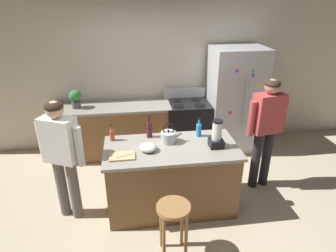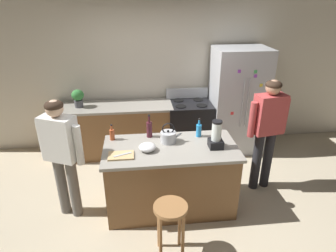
# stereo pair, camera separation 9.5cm
# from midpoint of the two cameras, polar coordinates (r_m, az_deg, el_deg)

# --- Properties ---
(ground_plane) EXTENTS (14.00, 14.00, 0.00)m
(ground_plane) POSITION_cam_midpoint_polar(r_m,az_deg,el_deg) (4.15, -0.09, -15.17)
(ground_plane) COLOR beige
(back_wall) EXTENTS (8.00, 0.10, 2.70)m
(back_wall) POSITION_cam_midpoint_polar(r_m,az_deg,el_deg) (5.28, -3.02, 10.36)
(back_wall) COLOR beige
(back_wall) RESTS_ON ground_plane
(kitchen_island) EXTENTS (1.67, 0.83, 0.91)m
(kitchen_island) POSITION_cam_midpoint_polar(r_m,az_deg,el_deg) (3.87, -0.09, -9.98)
(kitchen_island) COLOR brown
(kitchen_island) RESTS_ON ground_plane
(back_counter_run) EXTENTS (2.00, 0.64, 0.91)m
(back_counter_run) POSITION_cam_midpoint_polar(r_m,az_deg,el_deg) (5.21, -11.20, -0.83)
(back_counter_run) COLOR brown
(back_counter_run) RESTS_ON ground_plane
(refrigerator) EXTENTS (0.90, 0.73, 1.84)m
(refrigerator) POSITION_cam_midpoint_polar(r_m,az_deg,el_deg) (5.28, 12.45, 4.92)
(refrigerator) COLOR #B7BABF
(refrigerator) RESTS_ON ground_plane
(stove_range) EXTENTS (0.76, 0.65, 1.09)m
(stove_range) POSITION_cam_midpoint_polar(r_m,az_deg,el_deg) (5.25, 3.21, -0.00)
(stove_range) COLOR black
(stove_range) RESTS_ON ground_plane
(person_by_island_left) EXTENTS (0.58, 0.36, 1.58)m
(person_by_island_left) POSITION_cam_midpoint_polar(r_m,az_deg,el_deg) (3.69, -20.83, -4.56)
(person_by_island_left) COLOR #66605B
(person_by_island_left) RESTS_ON ground_plane
(person_by_sink_right) EXTENTS (0.60, 0.29, 1.64)m
(person_by_sink_right) POSITION_cam_midpoint_polar(r_m,az_deg,el_deg) (4.22, 18.08, 0.26)
(person_by_sink_right) COLOR #26262B
(person_by_sink_right) RESTS_ON ground_plane
(bar_stool) EXTENTS (0.36, 0.36, 0.66)m
(bar_stool) POSITION_cam_midpoint_polar(r_m,az_deg,el_deg) (3.19, 0.17, -17.43)
(bar_stool) COLOR #9E6B3D
(bar_stool) RESTS_ON ground_plane
(potted_plant) EXTENTS (0.20, 0.20, 0.30)m
(potted_plant) POSITION_cam_midpoint_polar(r_m,az_deg,el_deg) (5.05, -18.19, 5.25)
(potted_plant) COLOR #4C4C51
(potted_plant) RESTS_ON back_counter_run
(blender_appliance) EXTENTS (0.17, 0.17, 0.36)m
(blender_appliance) POSITION_cam_midpoint_polar(r_m,az_deg,el_deg) (3.61, 8.77, -1.91)
(blender_appliance) COLOR black
(blender_appliance) RESTS_ON kitchen_island
(bottle_cooking_sauce) EXTENTS (0.06, 0.06, 0.22)m
(bottle_cooking_sauce) POSITION_cam_midpoint_polar(r_m,az_deg,el_deg) (3.83, -11.60, -1.71)
(bottle_cooking_sauce) COLOR #B24C26
(bottle_cooking_sauce) RESTS_ON kitchen_island
(bottle_wine) EXTENTS (0.08, 0.08, 0.32)m
(bottle_wine) POSITION_cam_midpoint_polar(r_m,az_deg,el_deg) (3.83, -4.38, -0.60)
(bottle_wine) COLOR #471923
(bottle_wine) RESTS_ON kitchen_island
(bottle_soda) EXTENTS (0.07, 0.07, 0.26)m
(bottle_soda) POSITION_cam_midpoint_polar(r_m,az_deg,el_deg) (3.88, 5.34, -0.71)
(bottle_soda) COLOR #268CD8
(bottle_soda) RESTS_ON kitchen_island
(mixing_bowl) EXTENTS (0.21, 0.21, 0.09)m
(mixing_bowl) POSITION_cam_midpoint_polar(r_m,az_deg,el_deg) (3.54, -4.67, -4.21)
(mixing_bowl) COLOR white
(mixing_bowl) RESTS_ON kitchen_island
(tea_kettle) EXTENTS (0.28, 0.20, 0.27)m
(tea_kettle) POSITION_cam_midpoint_polar(r_m,az_deg,el_deg) (3.71, -0.60, -2.08)
(tea_kettle) COLOR #B7BABF
(tea_kettle) RESTS_ON kitchen_island
(cutting_board) EXTENTS (0.30, 0.20, 0.02)m
(cutting_board) POSITION_cam_midpoint_polar(r_m,az_deg,el_deg) (3.47, -9.77, -5.86)
(cutting_board) COLOR tan
(cutting_board) RESTS_ON kitchen_island
(chef_knife) EXTENTS (0.22, 0.11, 0.01)m
(chef_knife) POSITION_cam_midpoint_polar(r_m,az_deg,el_deg) (3.46, -9.45, -5.65)
(chef_knife) COLOR #B7BABF
(chef_knife) RESTS_ON cutting_board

